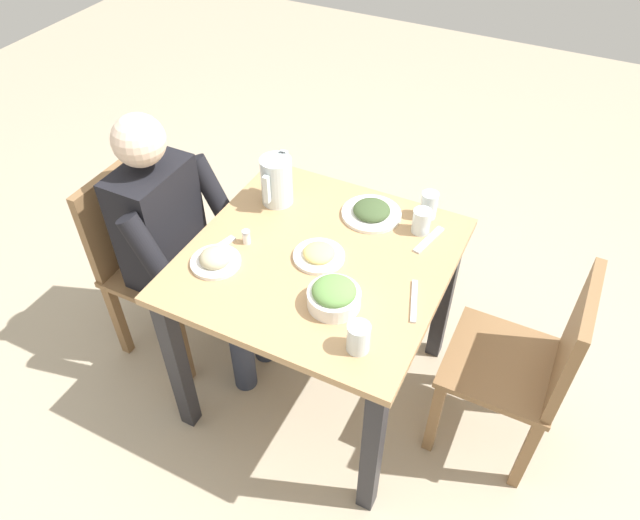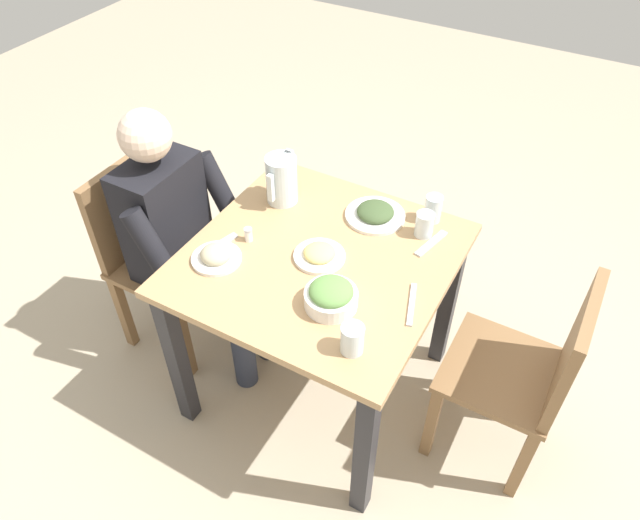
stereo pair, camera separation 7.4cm
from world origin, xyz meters
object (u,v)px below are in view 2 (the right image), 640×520
object	(u,v)px
water_glass_near_right	(352,339)
water_glass_near_left	(433,209)
salad_bowl	(331,296)
chair_near	(152,248)
plate_beans	(216,256)
water_pitcher	(281,180)
dining_table	(319,282)
chair_far	(530,371)
salt_shaker	(248,234)
diner_near	(185,238)
water_glass_center	(424,224)
plate_fries	(319,254)
plate_dolmas	(375,213)

from	to	relation	value
water_glass_near_right	water_glass_near_left	distance (m)	0.69
water_glass_near_left	salad_bowl	bearing A→B (deg)	-12.32
chair_near	water_glass_near_right	world-z (taller)	chair_near
plate_beans	salad_bowl	bearing A→B (deg)	91.01
salad_bowl	chair_near	bearing A→B (deg)	-98.10
plate_beans	chair_near	bearing A→B (deg)	-106.26
water_glass_near_left	water_pitcher	bearing A→B (deg)	-73.06
dining_table	chair_far	distance (m)	0.80
water_pitcher	salt_shaker	world-z (taller)	water_pitcher
salt_shaker	dining_table	bearing A→B (deg)	100.79
chair_far	salt_shaker	bearing A→B (deg)	-82.17
salad_bowl	water_glass_near_left	world-z (taller)	water_glass_near_left
chair_far	diner_near	size ratio (longest dim) A/B	0.75
water_glass_near_left	water_glass_center	world-z (taller)	water_glass_near_left
water_glass_near_right	water_glass_near_left	xyz separation A→B (m)	(-0.69, -0.02, 0.00)
chair_far	water_glass_near_right	bearing A→B (deg)	-50.47
water_glass_near_left	water_glass_center	xyz separation A→B (m)	(0.09, 0.00, -0.01)
diner_near	water_pitcher	distance (m)	0.45
diner_near	plate_beans	world-z (taller)	diner_near
water_glass_near_left	chair_near	bearing A→B (deg)	-67.62
plate_fries	plate_dolmas	bearing A→B (deg)	166.36
salad_bowl	water_glass_near_left	xyz separation A→B (m)	(-0.56, 0.12, 0.01)
chair_far	salad_bowl	distance (m)	0.75
dining_table	diner_near	xyz separation A→B (m)	(0.05, -0.57, 0.01)
diner_near	salad_bowl	xyz separation A→B (m)	(0.13, 0.72, 0.16)
water_glass_near_left	plate_fries	bearing A→B (deg)	-34.28
chair_near	plate_beans	bearing A→B (deg)	73.74
dining_table	chair_near	size ratio (longest dim) A/B	1.03
dining_table	plate_dolmas	distance (m)	0.34
chair_near	water_glass_near_right	xyz separation A→B (m)	(0.26, 1.06, 0.31)
dining_table	salt_shaker	world-z (taller)	salt_shaker
water_pitcher	salt_shaker	bearing A→B (deg)	4.49
water_glass_near_right	water_glass_center	bearing A→B (deg)	-178.76
plate_fries	water_glass_center	bearing A→B (deg)	137.55
plate_beans	water_glass_center	distance (m)	0.75
plate_fries	water_glass_near_right	world-z (taller)	water_glass_near_right
dining_table	plate_beans	bearing A→B (deg)	-57.49
water_pitcher	salad_bowl	distance (m)	0.59
plate_beans	water_glass_near_right	world-z (taller)	water_glass_near_right
water_pitcher	plate_fries	world-z (taller)	water_pitcher
plate_beans	water_glass_near_left	distance (m)	0.81
dining_table	diner_near	world-z (taller)	diner_near
water_glass_center	plate_dolmas	bearing A→B (deg)	-91.78
water_pitcher	salad_bowl	bearing A→B (deg)	47.29
chair_far	salt_shaker	xyz separation A→B (m)	(0.14, -1.04, 0.29)
plate_dolmas	plate_beans	distance (m)	0.61
plate_dolmas	chair_far	bearing A→B (deg)	74.12
dining_table	water_glass_near_right	distance (m)	0.46
water_pitcher	salt_shaker	distance (m)	0.27
salad_bowl	plate_fries	size ratio (longest dim) A/B	0.95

